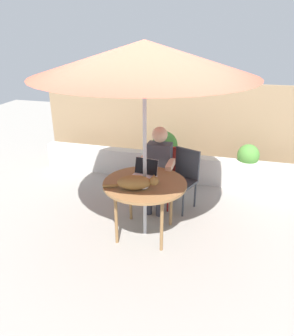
{
  "coord_description": "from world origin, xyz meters",
  "views": [
    {
      "loc": [
        0.95,
        -3.37,
        2.44
      ],
      "look_at": [
        0.0,
        0.1,
        0.88
      ],
      "focal_mm": 34.34,
      "sensor_mm": 36.0,
      "label": 1
    }
  ],
  "objects_px": {
    "patio_table": "(145,187)",
    "potted_plant_near_fence": "(164,152)",
    "chair_occupied": "(161,171)",
    "person_seated": "(158,165)",
    "laptop": "(145,172)",
    "chair_empty": "(183,175)",
    "cat": "(136,183)",
    "patio_umbrella": "(144,58)",
    "potted_plant_by_chair": "(247,164)"
  },
  "relations": [
    {
      "from": "patio_table",
      "to": "potted_plant_near_fence",
      "type": "relative_size",
      "value": 1.22
    },
    {
      "from": "chair_occupied",
      "to": "patio_table",
      "type": "bearing_deg",
      "value": -90.0
    },
    {
      "from": "person_seated",
      "to": "laptop",
      "type": "height_order",
      "value": "person_seated"
    },
    {
      "from": "chair_empty",
      "to": "cat",
      "type": "bearing_deg",
      "value": -110.57
    },
    {
      "from": "cat",
      "to": "potted_plant_near_fence",
      "type": "bearing_deg",
      "value": 92.76
    },
    {
      "from": "cat",
      "to": "laptop",
      "type": "bearing_deg",
      "value": 90.62
    },
    {
      "from": "cat",
      "to": "chair_empty",
      "type": "bearing_deg",
      "value": 69.43
    },
    {
      "from": "patio_table",
      "to": "cat",
      "type": "bearing_deg",
      "value": -103.64
    },
    {
      "from": "chair_empty",
      "to": "laptop",
      "type": "relative_size",
      "value": 2.63
    },
    {
      "from": "patio_table",
      "to": "chair_occupied",
      "type": "bearing_deg",
      "value": 90.0
    },
    {
      "from": "potted_plant_near_fence",
      "to": "cat",
      "type": "bearing_deg",
      "value": -87.24
    },
    {
      "from": "patio_umbrella",
      "to": "laptop",
      "type": "height_order",
      "value": "patio_umbrella"
    },
    {
      "from": "person_seated",
      "to": "cat",
      "type": "distance_m",
      "value": 0.91
    },
    {
      "from": "patio_umbrella",
      "to": "laptop",
      "type": "bearing_deg",
      "value": 106.28
    },
    {
      "from": "person_seated",
      "to": "patio_umbrella",
      "type": "bearing_deg",
      "value": -90.0
    },
    {
      "from": "chair_occupied",
      "to": "person_seated",
      "type": "bearing_deg",
      "value": -90.0
    },
    {
      "from": "laptop",
      "to": "potted_plant_by_chair",
      "type": "distance_m",
      "value": 2.11
    },
    {
      "from": "potted_plant_by_chair",
      "to": "patio_umbrella",
      "type": "bearing_deg",
      "value": -125.26
    },
    {
      "from": "chair_occupied",
      "to": "patio_umbrella",
      "type": "bearing_deg",
      "value": -90.0
    },
    {
      "from": "patio_table",
      "to": "laptop",
      "type": "relative_size",
      "value": 3.07
    },
    {
      "from": "patio_table",
      "to": "person_seated",
      "type": "distance_m",
      "value": 0.71
    },
    {
      "from": "person_seated",
      "to": "laptop",
      "type": "relative_size",
      "value": 3.65
    },
    {
      "from": "cat",
      "to": "potted_plant_by_chair",
      "type": "bearing_deg",
      "value": 56.5
    },
    {
      "from": "person_seated",
      "to": "laptop",
      "type": "distance_m",
      "value": 0.55
    },
    {
      "from": "patio_table",
      "to": "chair_occupied",
      "type": "distance_m",
      "value": 0.88
    },
    {
      "from": "person_seated",
      "to": "cat",
      "type": "bearing_deg",
      "value": -92.95
    },
    {
      "from": "patio_table",
      "to": "cat",
      "type": "relative_size",
      "value": 1.59
    },
    {
      "from": "patio_umbrella",
      "to": "potted_plant_near_fence",
      "type": "distance_m",
      "value": 2.47
    },
    {
      "from": "patio_umbrella",
      "to": "cat",
      "type": "distance_m",
      "value": 1.36
    },
    {
      "from": "patio_umbrella",
      "to": "chair_occupied",
      "type": "height_order",
      "value": "patio_umbrella"
    },
    {
      "from": "person_seated",
      "to": "potted_plant_by_chair",
      "type": "xyz_separation_m",
      "value": [
        1.26,
        1.07,
        -0.29
      ]
    },
    {
      "from": "patio_umbrella",
      "to": "chair_empty",
      "type": "height_order",
      "value": "patio_umbrella"
    },
    {
      "from": "potted_plant_near_fence",
      "to": "laptop",
      "type": "bearing_deg",
      "value": -86.75
    },
    {
      "from": "laptop",
      "to": "cat",
      "type": "height_order",
      "value": "laptop"
    },
    {
      "from": "laptop",
      "to": "potted_plant_by_chair",
      "type": "relative_size",
      "value": 0.45
    },
    {
      "from": "person_seated",
      "to": "laptop",
      "type": "bearing_deg",
      "value": -95.36
    },
    {
      "from": "patio_table",
      "to": "chair_occupied",
      "type": "xyz_separation_m",
      "value": [
        0.0,
        0.87,
        -0.16
      ]
    },
    {
      "from": "chair_empty",
      "to": "person_seated",
      "type": "bearing_deg",
      "value": -158.99
    },
    {
      "from": "chair_occupied",
      "to": "potted_plant_near_fence",
      "type": "height_order",
      "value": "chair_occupied"
    },
    {
      "from": "patio_table",
      "to": "patio_umbrella",
      "type": "relative_size",
      "value": 0.43
    },
    {
      "from": "potted_plant_by_chair",
      "to": "person_seated",
      "type": "bearing_deg",
      "value": -139.6
    },
    {
      "from": "chair_empty",
      "to": "patio_umbrella",
      "type": "bearing_deg",
      "value": -112.08
    },
    {
      "from": "patio_table",
      "to": "laptop",
      "type": "xyz_separation_m",
      "value": [
        -0.05,
        0.17,
        0.12
      ]
    },
    {
      "from": "patio_table",
      "to": "person_seated",
      "type": "xyz_separation_m",
      "value": [
        -0.0,
        0.71,
        0.01
      ]
    },
    {
      "from": "chair_empty",
      "to": "laptop",
      "type": "distance_m",
      "value": 0.82
    },
    {
      "from": "patio_table",
      "to": "potted_plant_near_fence",
      "type": "xyz_separation_m",
      "value": [
        -0.14,
        1.78,
        -0.21
      ]
    },
    {
      "from": "person_seated",
      "to": "potted_plant_near_fence",
      "type": "bearing_deg",
      "value": 97.53
    },
    {
      "from": "chair_occupied",
      "to": "potted_plant_near_fence",
      "type": "relative_size",
      "value": 1.04
    },
    {
      "from": "patio_table",
      "to": "cat",
      "type": "distance_m",
      "value": 0.24
    },
    {
      "from": "chair_occupied",
      "to": "chair_empty",
      "type": "height_order",
      "value": "same"
    }
  ]
}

